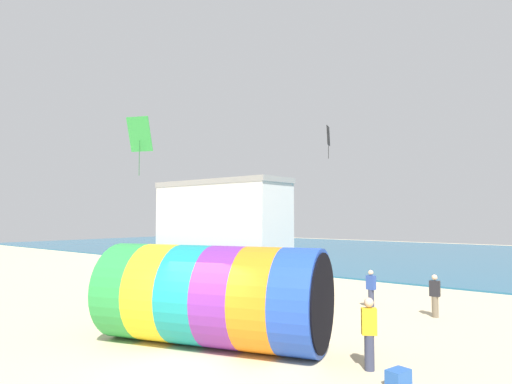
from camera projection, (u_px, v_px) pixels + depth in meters
ground_plane at (178, 368)px, 11.26m from camera, size 120.00×120.00×0.00m
sea at (508, 259)px, 39.65m from camera, size 120.00×40.00×0.10m
giant_inflatable_tube at (213, 295)px, 13.30m from camera, size 7.14×4.84×2.90m
kite_handler at (369, 333)px, 11.14m from camera, size 0.42×0.39×1.76m
kite_black_diamond at (328, 136)px, 29.44m from camera, size 0.38×0.83×2.12m
kite_green_diamond at (140, 135)px, 22.62m from camera, size 1.33×1.03×2.89m
bystander_mid_beach at (371, 289)px, 18.68m from camera, size 0.38×0.26×1.55m
bystander_far_left at (435, 296)px, 17.01m from camera, size 0.38×0.25×1.58m
promenade_building at (221, 218)px, 43.56m from camera, size 14.24×4.59×7.22m
cooler_box at (398, 378)px, 10.08m from camera, size 0.46×0.58×0.36m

